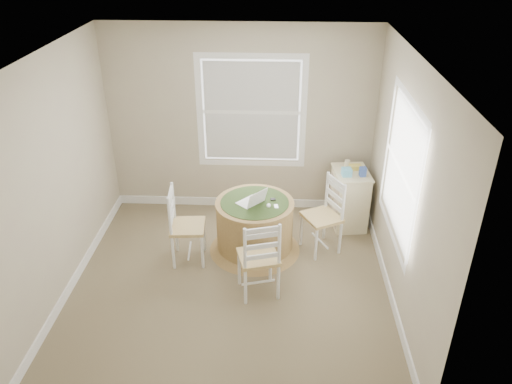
{
  "coord_description": "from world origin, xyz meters",
  "views": [
    {
      "loc": [
        0.51,
        -4.52,
        3.69
      ],
      "look_at": [
        0.27,
        0.45,
        0.97
      ],
      "focal_mm": 35.0,
      "sensor_mm": 36.0,
      "label": 1
    }
  ],
  "objects_px": {
    "round_table": "(255,224)",
    "chair_right": "(322,217)",
    "chair_left": "(188,226)",
    "laptop": "(252,201)",
    "chair_near": "(258,257)",
    "corner_chest": "(349,198)"
  },
  "relations": [
    {
      "from": "chair_left",
      "to": "chair_near",
      "type": "relative_size",
      "value": 1.0
    },
    {
      "from": "chair_near",
      "to": "chair_right",
      "type": "xyz_separation_m",
      "value": [
        0.74,
        0.86,
        0.0
      ]
    },
    {
      "from": "round_table",
      "to": "corner_chest",
      "type": "relative_size",
      "value": 1.44
    },
    {
      "from": "round_table",
      "to": "chair_right",
      "type": "distance_m",
      "value": 0.83
    },
    {
      "from": "round_table",
      "to": "chair_near",
      "type": "distance_m",
      "value": 0.83
    },
    {
      "from": "chair_near",
      "to": "laptop",
      "type": "xyz_separation_m",
      "value": [
        -0.12,
        0.79,
        0.24
      ]
    },
    {
      "from": "round_table",
      "to": "chair_left",
      "type": "distance_m",
      "value": 0.83
    },
    {
      "from": "round_table",
      "to": "chair_near",
      "type": "height_order",
      "value": "chair_near"
    },
    {
      "from": "round_table",
      "to": "chair_left",
      "type": "xyz_separation_m",
      "value": [
        -0.79,
        -0.25,
        0.1
      ]
    },
    {
      "from": "chair_left",
      "to": "chair_right",
      "type": "bearing_deg",
      "value": -84.48
    },
    {
      "from": "round_table",
      "to": "laptop",
      "type": "xyz_separation_m",
      "value": [
        -0.03,
        -0.02,
        0.34
      ]
    },
    {
      "from": "chair_near",
      "to": "laptop",
      "type": "relative_size",
      "value": 2.39
    },
    {
      "from": "chair_left",
      "to": "corner_chest",
      "type": "bearing_deg",
      "value": -70.58
    },
    {
      "from": "chair_left",
      "to": "laptop",
      "type": "xyz_separation_m",
      "value": [
        0.76,
        0.22,
        0.24
      ]
    },
    {
      "from": "round_table",
      "to": "corner_chest",
      "type": "xyz_separation_m",
      "value": [
        1.24,
        0.66,
        0.02
      ]
    },
    {
      "from": "laptop",
      "to": "corner_chest",
      "type": "relative_size",
      "value": 0.5
    },
    {
      "from": "chair_left",
      "to": "chair_near",
      "type": "xyz_separation_m",
      "value": [
        0.87,
        -0.57,
        0.0
      ]
    },
    {
      "from": "chair_left",
      "to": "corner_chest",
      "type": "xyz_separation_m",
      "value": [
        2.03,
        0.91,
        -0.08
      ]
    },
    {
      "from": "round_table",
      "to": "chair_left",
      "type": "height_order",
      "value": "chair_left"
    },
    {
      "from": "chair_near",
      "to": "corner_chest",
      "type": "xyz_separation_m",
      "value": [
        1.16,
        1.48,
        -0.08
      ]
    },
    {
      "from": "chair_right",
      "to": "corner_chest",
      "type": "distance_m",
      "value": 0.75
    },
    {
      "from": "round_table",
      "to": "chair_right",
      "type": "height_order",
      "value": "chair_right"
    }
  ]
}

